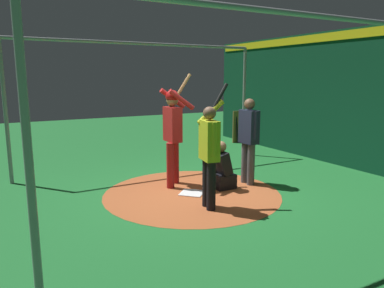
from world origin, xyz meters
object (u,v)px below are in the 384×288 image
object	(u,v)px
batter	(173,127)
umpire	(249,137)
home_plate	(192,193)
catcher	(221,170)
visitor	(210,150)
bat_rack	(242,127)

from	to	relation	value
batter	umpire	xyz separation A→B (m)	(-1.39, 0.63, -0.20)
home_plate	catcher	world-z (taller)	catcher
umpire	visitor	distance (m)	1.65
umpire	visitor	world-z (taller)	visitor
batter	bat_rack	size ratio (longest dim) A/B	2.12
catcher	bat_rack	bearing A→B (deg)	-130.77
home_plate	bat_rack	xyz separation A→B (m)	(-4.11, -4.01, 0.48)
home_plate	umpire	bearing A→B (deg)	-178.99
batter	visitor	distance (m)	1.47
home_plate	visitor	size ratio (longest dim) A/B	0.20
bat_rack	catcher	bearing A→B (deg)	49.23
home_plate	batter	bearing A→B (deg)	-83.70
home_plate	batter	xyz separation A→B (m)	(0.07, -0.65, 1.17)
home_plate	umpire	xyz separation A→B (m)	(-1.32, -0.02, 0.97)
catcher	bat_rack	size ratio (longest dim) A/B	0.90
home_plate	catcher	distance (m)	0.75
batter	visitor	bearing A→B (deg)	88.36
home_plate	batter	world-z (taller)	batter
visitor	bat_rack	bearing A→B (deg)	-121.37
catcher	batter	bearing A→B (deg)	-40.67
home_plate	visitor	distance (m)	1.27
catcher	umpire	distance (m)	0.90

